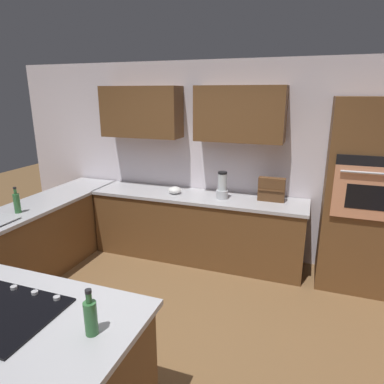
{
  "coord_description": "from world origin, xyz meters",
  "views": [
    {
      "loc": [
        -1.28,
        2.33,
        2.2
      ],
      "look_at": [
        -0.04,
        -1.14,
        1.12
      ],
      "focal_mm": 31.83,
      "sensor_mm": 36.0,
      "label": 1
    }
  ],
  "objects_px": {
    "mixing_bowl": "(175,190)",
    "dish_soap_bottle": "(17,202)",
    "second_bottle": "(91,316)",
    "blender": "(222,187)",
    "spice_rack": "(271,189)",
    "wall_oven": "(362,197)"
  },
  "relations": [
    {
      "from": "second_bottle",
      "to": "dish_soap_bottle",
      "type": "bearing_deg",
      "value": -35.4
    },
    {
      "from": "spice_rack",
      "to": "blender",
      "type": "bearing_deg",
      "value": 9.99
    },
    {
      "from": "wall_oven",
      "to": "blender",
      "type": "bearing_deg",
      "value": 0.78
    },
    {
      "from": "second_bottle",
      "to": "blender",
      "type": "bearing_deg",
      "value": -90.76
    },
    {
      "from": "mixing_bowl",
      "to": "dish_soap_bottle",
      "type": "distance_m",
      "value": 1.88
    },
    {
      "from": "blender",
      "to": "dish_soap_bottle",
      "type": "height_order",
      "value": "blender"
    },
    {
      "from": "mixing_bowl",
      "to": "spice_rack",
      "type": "xyz_separation_m",
      "value": [
        -1.25,
        -0.11,
        0.1
      ]
    },
    {
      "from": "dish_soap_bottle",
      "to": "second_bottle",
      "type": "distance_m",
      "value": 2.43
    },
    {
      "from": "wall_oven",
      "to": "spice_rack",
      "type": "relative_size",
      "value": 6.68
    },
    {
      "from": "blender",
      "to": "dish_soap_bottle",
      "type": "xyz_separation_m",
      "value": [
        2.02,
        1.29,
        -0.03
      ]
    },
    {
      "from": "wall_oven",
      "to": "spice_rack",
      "type": "distance_m",
      "value": 1.0
    },
    {
      "from": "dish_soap_bottle",
      "to": "second_bottle",
      "type": "bearing_deg",
      "value": 144.6
    },
    {
      "from": "second_bottle",
      "to": "spice_rack",
      "type": "bearing_deg",
      "value": -102.78
    },
    {
      "from": "mixing_bowl",
      "to": "second_bottle",
      "type": "relative_size",
      "value": 0.61
    },
    {
      "from": "spice_rack",
      "to": "second_bottle",
      "type": "bearing_deg",
      "value": 77.22
    },
    {
      "from": "wall_oven",
      "to": "dish_soap_bottle",
      "type": "height_order",
      "value": "wall_oven"
    },
    {
      "from": "mixing_bowl",
      "to": "dish_soap_bottle",
      "type": "bearing_deg",
      "value": 43.24
    },
    {
      "from": "mixing_bowl",
      "to": "second_bottle",
      "type": "height_order",
      "value": "second_bottle"
    },
    {
      "from": "wall_oven",
      "to": "dish_soap_bottle",
      "type": "bearing_deg",
      "value": 19.89
    },
    {
      "from": "mixing_bowl",
      "to": "blender",
      "type": "bearing_deg",
      "value": 180.0
    },
    {
      "from": "blender",
      "to": "spice_rack",
      "type": "distance_m",
      "value": 0.61
    },
    {
      "from": "spice_rack",
      "to": "second_bottle",
      "type": "distance_m",
      "value": 2.88
    }
  ]
}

